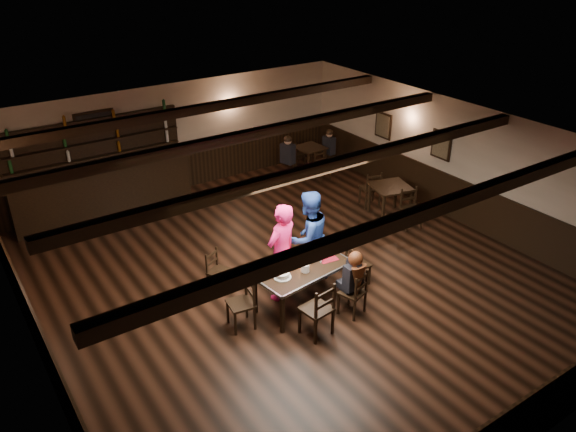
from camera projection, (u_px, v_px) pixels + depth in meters
ground at (290, 276)px, 10.75m from camera, size 10.00×10.00×0.00m
room_shell at (289, 193)px, 9.99m from camera, size 9.02×10.02×2.71m
dining_table at (303, 272)px, 9.65m from camera, size 1.77×1.03×0.75m
chair_near_left at (320, 307)px, 8.92m from camera, size 0.51×0.49×0.98m
chair_near_right at (356, 290)px, 9.47m from camera, size 0.50×0.48×0.86m
chair_end_left at (245, 299)px, 9.20m from camera, size 0.46×0.48×0.91m
chair_end_right at (355, 262)px, 10.31m from camera, size 0.39×0.40×0.82m
chair_far_pushed at (216, 267)px, 10.18m from camera, size 0.49×0.48×0.79m
woman_pink at (282, 252)px, 9.76m from camera, size 0.76×0.60×1.83m
man_blue at (308, 237)px, 10.26m from camera, size 0.93×0.76×1.81m
seated_person at (354, 273)px, 9.35m from camera, size 0.33×0.49×0.80m
cake at (282, 275)px, 9.34m from camera, size 0.30×0.30×0.10m
plate_stack_a at (305, 268)px, 9.49m from camera, size 0.15×0.15×0.14m
plate_stack_b at (308, 258)px, 9.74m from camera, size 0.16×0.16×0.18m
tea_light at (302, 264)px, 9.68m from camera, size 0.05×0.05×0.06m
salt_shaker at (321, 260)px, 9.77m from camera, size 0.04×0.04×0.09m
pepper_shaker at (322, 258)px, 9.81m from camera, size 0.04×0.04×0.10m
drink_glass at (311, 257)px, 9.85m from camera, size 0.06×0.06×0.10m
menu_red at (328, 259)px, 9.88m from camera, size 0.36×0.27×0.00m
menu_blue at (321, 254)px, 10.03m from camera, size 0.36×0.30×0.00m
bar_counter at (102, 183)px, 12.89m from camera, size 4.24×0.70×2.20m
back_table_a at (391, 190)px, 12.74m from camera, size 1.02×1.02×0.75m
back_table_b at (310, 151)px, 15.02m from camera, size 0.75×0.75×0.75m
bg_patron_left at (288, 150)px, 14.53m from camera, size 0.31×0.41×0.75m
bg_patron_right at (329, 142)px, 15.18m from camera, size 0.22×0.34×0.68m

